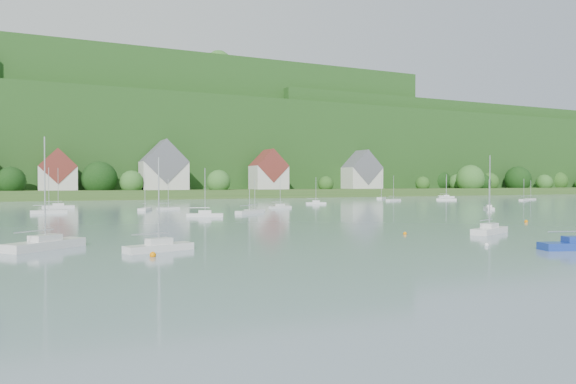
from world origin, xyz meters
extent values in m
cube|color=#2D501E|center=(0.00, 200.00, 1.50)|extent=(600.00, 60.00, 3.00)
cube|color=#163A12|center=(0.00, 275.00, 20.00)|extent=(620.00, 160.00, 40.00)
cube|color=#163A12|center=(10.00, 270.00, 28.00)|extent=(240.00, 130.00, 60.00)
cube|color=#163A12|center=(160.00, 255.00, 22.00)|extent=(200.00, 110.00, 48.00)
sphere|color=#1E4E17|center=(218.82, 196.52, 6.33)|extent=(10.24, 10.24, 10.24)
sphere|color=#2E6324|center=(141.50, 180.22, 7.19)|extent=(12.88, 12.88, 12.88)
sphere|color=black|center=(139.35, 197.94, 6.40)|extent=(10.46, 10.46, 10.46)
sphere|color=#1E4E17|center=(118.43, 184.90, 5.10)|extent=(6.45, 6.45, 6.45)
sphere|color=black|center=(152.01, 194.00, 6.47)|extent=(10.68, 10.68, 10.68)
sphere|color=black|center=(177.90, 186.42, 7.18)|extent=(12.85, 12.85, 12.85)
sphere|color=#2E6324|center=(-6.80, 183.88, 5.66)|extent=(8.19, 8.19, 8.19)
sphere|color=#2E6324|center=(153.96, 190.35, 6.41)|extent=(10.50, 10.50, 10.50)
sphere|color=black|center=(152.76, 184.28, 5.62)|extent=(8.05, 8.05, 8.05)
sphere|color=#2E6324|center=(46.85, 192.08, 6.95)|extent=(12.16, 12.16, 12.16)
sphere|color=#2E6324|center=(22.99, 179.93, 5.84)|extent=(8.73, 8.73, 8.73)
sphere|color=black|center=(-43.87, 185.86, 6.03)|extent=(9.32, 9.32, 9.32)
sphere|color=#1E4E17|center=(198.64, 187.75, 5.51)|extent=(7.74, 7.74, 7.74)
sphere|color=#1E4E17|center=(159.04, 186.11, 5.87)|extent=(8.84, 8.84, 8.84)
sphere|color=#1E4E17|center=(67.84, 181.69, 5.03)|extent=(6.24, 6.24, 6.24)
sphere|color=black|center=(89.43, 194.54, 5.65)|extent=(8.16, 8.16, 8.16)
sphere|color=#2E6324|center=(144.77, 192.32, 5.63)|extent=(8.09, 8.09, 8.09)
sphere|color=#2E6324|center=(197.13, 187.30, 5.65)|extent=(8.14, 8.14, 8.14)
sphere|color=black|center=(-17.00, 186.36, 6.87)|extent=(11.92, 11.92, 11.92)
sphere|color=#1E4E17|center=(39.50, 255.03, 60.25)|extent=(12.83, 12.83, 12.83)
sphere|color=#2E6324|center=(-39.93, 242.18, 59.43)|extent=(8.18, 8.18, 8.18)
sphere|color=#1E4E17|center=(1.11, 279.65, 60.23)|extent=(12.73, 12.73, 12.73)
sphere|color=#1E4E17|center=(83.40, 244.53, 60.01)|extent=(11.50, 11.50, 11.50)
sphere|color=#1E4E17|center=(60.71, 274.89, 60.56)|extent=(14.65, 14.65, 14.65)
sphere|color=#2E6324|center=(39.25, 231.29, 60.09)|extent=(11.95, 11.95, 11.95)
sphere|color=#1E4E17|center=(119.44, 238.58, 59.71)|extent=(9.76, 9.76, 9.76)
sphere|color=#2E6324|center=(-47.14, 274.29, 59.24)|extent=(7.07, 7.07, 7.07)
sphere|color=black|center=(-3.47, 243.31, 59.44)|extent=(8.21, 8.21, 8.21)
sphere|color=#2E6324|center=(-22.82, 267.10, 60.14)|extent=(12.24, 12.24, 12.24)
sphere|color=#2E6324|center=(114.51, 242.98, 59.58)|extent=(9.00, 9.00, 9.00)
sphere|color=#1E4E17|center=(101.03, 257.97, 59.41)|extent=(8.03, 8.03, 8.03)
sphere|color=#2E6324|center=(176.64, 258.30, 47.67)|extent=(9.52, 9.52, 9.52)
sphere|color=#2E6324|center=(233.20, 259.00, 47.60)|extent=(9.12, 9.12, 9.12)
sphere|color=#2E6324|center=(100.48, 258.36, 48.62)|extent=(14.97, 14.97, 14.97)
sphere|color=black|center=(161.92, 228.86, 47.32)|extent=(7.52, 7.52, 7.52)
sphere|color=#1E4E17|center=(78.67, 255.82, 47.71)|extent=(9.78, 9.78, 9.78)
sphere|color=#1E4E17|center=(119.68, 254.71, 48.10)|extent=(12.02, 12.02, 12.02)
sphere|color=black|center=(137.90, 236.02, 48.02)|extent=(11.57, 11.57, 11.57)
sphere|color=#1E4E17|center=(122.43, 222.73, 48.21)|extent=(12.65, 12.65, 12.65)
sphere|color=#2E6324|center=(142.64, 228.37, 47.45)|extent=(8.28, 8.28, 8.28)
sphere|color=black|center=(167.90, 264.31, 47.31)|extent=(7.47, 7.47, 7.47)
sphere|color=#2E6324|center=(99.14, 247.22, 47.66)|extent=(9.48, 9.48, 9.48)
sphere|color=black|center=(189.44, 271.22, 41.48)|extent=(8.43, 8.43, 8.43)
sphere|color=#1E4E17|center=(-39.98, 262.14, 42.10)|extent=(12.01, 12.01, 12.01)
sphere|color=black|center=(182.06, 244.68, 42.37)|extent=(13.54, 13.54, 13.54)
sphere|color=black|center=(118.67, 252.35, 42.64)|extent=(15.08, 15.08, 15.08)
sphere|color=#2E6324|center=(108.41, 268.02, 42.80)|extent=(15.99, 15.99, 15.99)
sphere|color=black|center=(-3.70, 272.21, 42.75)|extent=(15.72, 15.72, 15.72)
sphere|color=#2E6324|center=(218.40, 301.50, 42.48)|extent=(14.17, 14.17, 14.17)
sphere|color=#1E4E17|center=(10.88, 267.92, 41.84)|extent=(10.54, 10.54, 10.54)
sphere|color=black|center=(233.10, 233.99, 42.47)|extent=(14.14, 14.14, 14.14)
cube|color=beige|center=(-30.00, 189.00, 7.00)|extent=(12.00, 9.00, 8.00)
cube|color=maroon|center=(-30.00, 189.00, 11.00)|extent=(12.00, 9.36, 12.00)
cube|color=beige|center=(5.00, 188.00, 8.00)|extent=(16.00, 11.00, 10.00)
cube|color=#5A5B62|center=(5.00, 188.00, 13.00)|extent=(16.00, 11.44, 16.00)
cube|color=beige|center=(45.00, 186.00, 7.50)|extent=(13.00, 10.00, 9.00)
cube|color=maroon|center=(45.00, 186.00, 12.00)|extent=(13.00, 10.40, 13.00)
cube|color=beige|center=(90.00, 190.00, 7.50)|extent=(15.00, 10.00, 9.00)
cube|color=#5A5B62|center=(90.00, 190.00, 12.00)|extent=(15.00, 10.40, 15.00)
cube|color=silver|center=(-26.62, 37.77, 0.28)|extent=(5.86, 3.21, 0.56)
cube|color=silver|center=(-26.62, 37.77, 0.81)|extent=(2.22, 1.65, 0.50)
cylinder|color=silver|center=(-26.62, 37.77, 4.09)|extent=(0.10, 0.10, 7.06)
cylinder|color=silver|center=(-27.42, 37.52, 1.46)|extent=(2.99, 1.01, 0.08)
cylinder|color=silver|center=(4.17, 24.52, 1.51)|extent=(3.23, 1.13, 0.08)
cube|color=silver|center=(9.24, 37.94, 0.32)|extent=(6.49, 4.21, 0.63)
cube|color=silver|center=(9.24, 37.94, 0.88)|extent=(2.52, 2.04, 0.50)
cylinder|color=silver|center=(9.24, 37.94, 4.58)|extent=(0.10, 0.10, 7.90)
cylinder|color=silver|center=(8.38, 37.56, 1.53)|extent=(3.20, 1.50, 0.08)
cube|color=silver|center=(-34.98, 43.17, 0.35)|extent=(6.59, 5.96, 0.70)
cube|color=silver|center=(-34.98, 43.17, 0.95)|extent=(2.74, 2.61, 0.50)
cylinder|color=silver|center=(-34.98, 43.17, 5.05)|extent=(0.10, 0.10, 8.70)
cylinder|color=silver|center=(-35.78, 42.50, 1.60)|extent=(2.99, 2.52, 0.08)
sphere|color=orange|center=(-27.70, 34.65, 0.00)|extent=(0.50, 0.50, 0.50)
sphere|color=white|center=(0.07, 29.21, 0.00)|extent=(0.38, 0.38, 0.38)
sphere|color=orange|center=(26.33, 48.10, 0.00)|extent=(0.47, 0.47, 0.47)
sphere|color=orange|center=(0.18, 40.93, 0.00)|extent=(0.37, 0.37, 0.37)
cube|color=silver|center=(99.71, 148.33, 0.29)|extent=(5.89, 3.64, 0.57)
cube|color=silver|center=(99.71, 148.33, 0.82)|extent=(2.27, 1.79, 0.50)
cylinder|color=silver|center=(99.71, 148.33, 4.14)|extent=(0.10, 0.10, 7.14)
cylinder|color=silver|center=(98.92, 148.66, 1.47)|extent=(2.94, 1.26, 0.08)
cube|color=silver|center=(-1.41, 83.88, 0.30)|extent=(6.01, 4.28, 0.59)
cylinder|color=silver|center=(-1.41, 83.88, 4.30)|extent=(0.10, 0.10, 7.42)
cylinder|color=silver|center=(-2.19, 83.46, 1.49)|extent=(2.91, 1.62, 0.08)
cube|color=silver|center=(108.40, 118.51, 0.24)|extent=(4.94, 2.45, 0.48)
cylinder|color=silver|center=(108.40, 118.51, 3.45)|extent=(0.10, 0.10, 5.95)
cylinder|color=silver|center=(107.71, 118.34, 1.38)|extent=(2.56, 0.72, 0.08)
cube|color=silver|center=(-31.84, 119.29, 0.32)|extent=(6.47, 1.88, 0.65)
cube|color=silver|center=(-31.84, 119.29, 0.90)|extent=(2.27, 1.29, 0.50)
cylinder|color=silver|center=(-31.84, 119.29, 4.68)|extent=(0.10, 0.10, 8.06)
cylinder|color=silver|center=(-32.81, 119.27, 1.55)|extent=(3.55, 0.12, 0.08)
cube|color=silver|center=(69.39, 145.55, 0.31)|extent=(5.69, 5.40, 0.61)
cylinder|color=silver|center=(69.39, 145.55, 4.45)|extent=(0.10, 0.10, 7.67)
cylinder|color=silver|center=(68.71, 144.93, 1.51)|extent=(2.55, 2.33, 0.08)
cube|color=silver|center=(49.20, 77.62, 0.23)|extent=(3.67, 4.64, 0.47)
cube|color=silver|center=(49.20, 77.62, 0.72)|extent=(1.67, 1.88, 0.50)
cylinder|color=silver|center=(49.20, 77.62, 3.40)|extent=(0.10, 0.10, 5.86)
cylinder|color=silver|center=(48.81, 77.03, 1.37)|extent=(1.48, 2.20, 0.08)
cube|color=silver|center=(-11.48, 104.29, 0.23)|extent=(4.80, 2.05, 0.46)
cylinder|color=silver|center=(-11.48, 104.29, 3.37)|extent=(0.10, 0.10, 5.81)
cylinder|color=silver|center=(-12.16, 104.17, 1.36)|extent=(2.53, 0.50, 0.08)
cube|color=silver|center=(-16.48, 102.50, 0.28)|extent=(3.67, 5.74, 0.56)
cylinder|color=silver|center=(-16.48, 102.50, 4.05)|extent=(0.10, 0.10, 6.98)
cylinder|color=silver|center=(-16.81, 101.74, 1.46)|extent=(1.30, 2.85, 0.08)
cube|color=silver|center=(11.53, 99.50, 0.26)|extent=(5.31, 2.46, 0.51)
cube|color=silver|center=(11.53, 99.50, 0.76)|extent=(1.96, 1.35, 0.50)
cylinder|color=silver|center=(11.53, 99.50, 3.72)|extent=(0.10, 0.10, 6.41)
cylinder|color=silver|center=(10.78, 99.35, 1.41)|extent=(2.77, 0.66, 0.08)
cube|color=silver|center=(-33.93, 99.57, 0.31)|extent=(6.17, 1.91, 0.61)
cylinder|color=silver|center=(-33.93, 99.57, 4.43)|extent=(0.10, 0.10, 7.64)
cylinder|color=silver|center=(-34.84, 99.60, 1.51)|extent=(3.36, 0.19, 0.08)
cube|color=silver|center=(-11.07, 78.66, 0.29)|extent=(6.06, 3.55, 0.59)
cube|color=silver|center=(-11.07, 78.66, 0.84)|extent=(2.32, 1.78, 0.50)
cylinder|color=silver|center=(-11.07, 78.66, 4.24)|extent=(0.10, 0.10, 7.32)
cylinder|color=silver|center=(-11.89, 78.96, 1.49)|extent=(3.05, 1.18, 0.08)
cube|color=silver|center=(62.32, 128.93, 0.28)|extent=(5.90, 3.38, 0.57)
cylinder|color=silver|center=(62.32, 128.93, 4.13)|extent=(0.10, 0.10, 7.12)
cylinder|color=silver|center=(61.51, 128.65, 1.47)|extent=(2.98, 1.10, 0.08)
cube|color=silver|center=(80.06, 125.73, 0.30)|extent=(5.68, 5.18, 0.60)
cylinder|color=silver|center=(80.06, 125.73, 4.36)|extent=(0.10, 0.10, 7.52)
cylinder|color=silver|center=(79.38, 126.31, 1.50)|extent=(2.58, 2.20, 0.08)
cube|color=silver|center=(29.05, 116.34, 0.26)|extent=(5.38, 3.06, 0.52)
cube|color=silver|center=(29.05, 116.34, 0.77)|extent=(2.05, 1.55, 0.50)
cylinder|color=silver|center=(29.05, 116.34, 3.76)|extent=(0.10, 0.10, 6.48)
cylinder|color=silver|center=(28.31, 116.60, 1.42)|extent=(2.72, 1.00, 0.08)
cube|color=silver|center=(100.64, 114.35, 0.25)|extent=(5.14, 3.29, 0.50)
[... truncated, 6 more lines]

